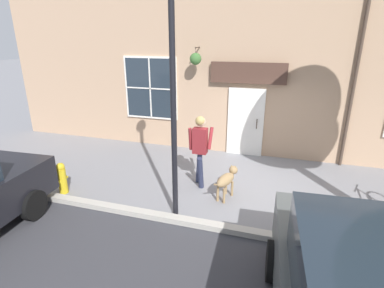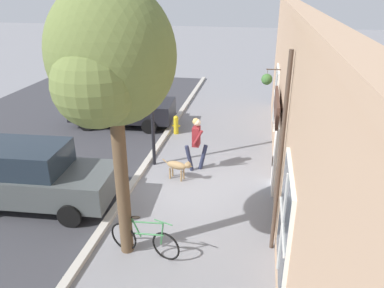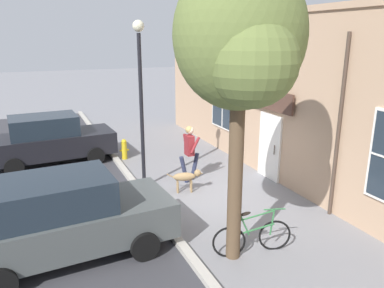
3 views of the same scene
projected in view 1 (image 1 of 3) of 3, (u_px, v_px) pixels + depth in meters
name	position (u px, v px, depth m)	size (l,w,h in m)	color
ground_plane	(256.00, 187.00, 7.46)	(90.00, 90.00, 0.00)	gray
storefront_facade	(270.00, 71.00, 8.70)	(0.95, 18.00, 5.19)	tan
pedestrian_walking	(200.00, 144.00, 7.22)	(0.74, 0.55, 1.79)	#282D47
dog_on_leash	(227.00, 179.00, 6.84)	(1.05, 0.45, 0.70)	#997A51
street_lamp	(172.00, 58.00, 5.24)	(0.32, 0.32, 4.86)	black
fire_hydrant	(62.00, 178.00, 7.06)	(0.34, 0.20, 0.77)	gold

